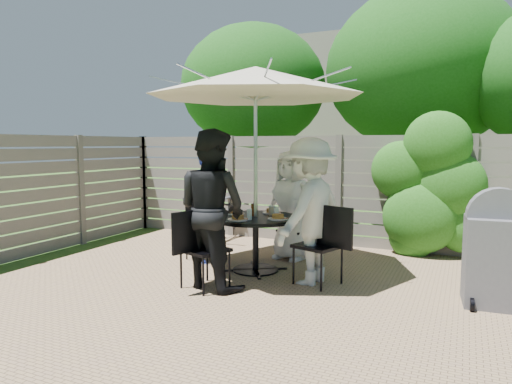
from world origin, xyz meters
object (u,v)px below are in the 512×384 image
at_px(chair_left, 204,243).
at_px(person_front, 212,209).
at_px(person_back, 291,206).
at_px(glass_front, 249,214).
at_px(chair_back, 296,241).
at_px(coffee_cup, 272,211).
at_px(plate_front, 238,218).
at_px(patio_table, 256,233).
at_px(chair_right, 319,262).
at_px(person_right, 310,212).
at_px(glass_right, 276,212).
at_px(person_left, 210,204).
at_px(chair_front, 204,266).
at_px(glass_left, 235,210).
at_px(plate_left, 235,212).
at_px(plate_right, 278,217).
at_px(umbrella, 256,82).
at_px(plate_back, 272,211).
at_px(syrup_jug, 254,210).
at_px(bicycle, 223,211).
at_px(bbq_grill, 497,254).

bearing_deg(chair_left, person_front, -35.13).
relative_size(person_back, glass_front, 11.49).
height_order(chair_back, coffee_cup, coffee_cup).
distance_m(plate_front, glass_front, 0.15).
xyz_separation_m(person_front, plate_front, (0.11, 0.46, -0.16)).
bearing_deg(patio_table, chair_back, 76.60).
relative_size(chair_right, person_right, 0.56).
height_order(chair_left, glass_right, same).
relative_size(person_front, plate_front, 7.21).
relative_size(person_left, glass_front, 12.05).
relative_size(person_back, chair_left, 1.81).
relative_size(chair_front, glass_left, 6.85).
xyz_separation_m(chair_left, plate_left, (0.59, -0.14, 0.50)).
xyz_separation_m(glass_left, glass_right, (0.55, 0.08, 0.00)).
distance_m(plate_left, plate_right, 0.72).
bearing_deg(glass_right, chair_front, -117.05).
bearing_deg(umbrella, plate_front, -103.35).
bearing_deg(person_back, person_right, -45.00).
bearing_deg(umbrella, plate_right, -13.35).
bearing_deg(plate_back, chair_front, -103.42).
height_order(chair_left, chair_front, chair_front).
xyz_separation_m(syrup_jug, bicycle, (-1.31, 1.51, -0.31)).
distance_m(chair_back, glass_right, 1.06).
relative_size(person_front, glass_right, 13.38).
height_order(person_left, person_front, person_front).
bearing_deg(chair_front, chair_left, 49.99).
xyz_separation_m(person_back, chair_front, (-0.42, -1.75, -0.52)).
bearing_deg(glass_front, chair_left, 152.93).
xyz_separation_m(glass_front, bbq_grill, (2.78, 0.12, -0.25)).
xyz_separation_m(plate_front, glass_front, (0.13, 0.07, 0.05)).
bearing_deg(plate_back, person_right, -36.80).
distance_m(person_right, plate_left, 1.20).
relative_size(person_back, plate_right, 6.19).
xyz_separation_m(person_left, plate_front, (0.72, -0.54, -0.07)).
xyz_separation_m(glass_left, coffee_cup, (0.42, 0.23, -0.01)).
xyz_separation_m(chair_left, chair_right, (1.88, -0.45, 0.03)).
height_order(umbrella, chair_left, umbrella).
height_order(person_front, plate_front, person_front).
bearing_deg(glass_left, umbrella, 8.65).
bearing_deg(plate_back, person_back, 76.65).
bearing_deg(plate_left, patio_table, -13.35).
distance_m(person_right, glass_right, 0.58).
height_order(glass_front, syrup_jug, syrup_jug).
distance_m(chair_left, person_front, 1.44).
distance_m(syrup_jug, bbq_grill, 2.89).
distance_m(person_back, person_front, 1.67).
relative_size(person_right, syrup_jug, 11.12).
relative_size(plate_back, plate_front, 1.00).
xyz_separation_m(umbrella, bbq_grill, (2.82, -0.16, -1.92)).
xyz_separation_m(chair_front, glass_right, (0.50, 0.98, 0.53)).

